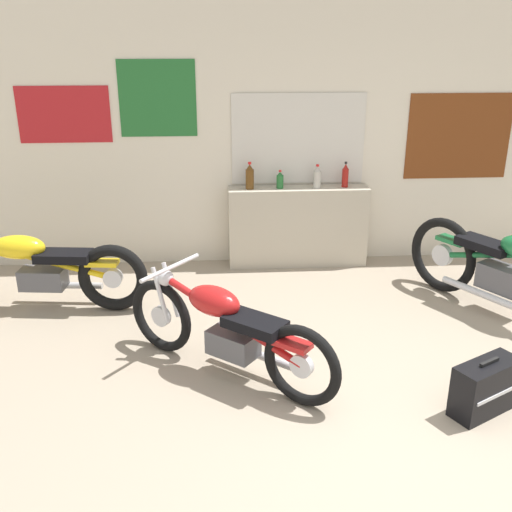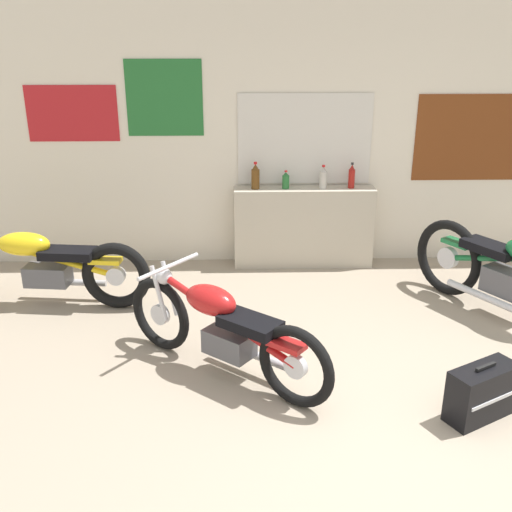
{
  "view_description": "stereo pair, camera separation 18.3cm",
  "coord_description": "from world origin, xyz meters",
  "px_view_note": "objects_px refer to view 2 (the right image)",
  "views": [
    {
      "loc": [
        -1.25,
        -3.03,
        2.52
      ],
      "look_at": [
        -0.95,
        1.6,
        0.7
      ],
      "focal_mm": 42.0,
      "sensor_mm": 36.0,
      "label": 1
    },
    {
      "loc": [
        -1.07,
        -3.04,
        2.52
      ],
      "look_at": [
        -0.95,
        1.6,
        0.7
      ],
      "focal_mm": 42.0,
      "sensor_mm": 36.0,
      "label": 2
    }
  ],
  "objects_px": {
    "motorcycle_red": "(222,328)",
    "motorcycle_yellow": "(40,266)",
    "bottle_center": "(323,178)",
    "hard_case_black": "(482,393)",
    "bottle_right_center": "(352,177)",
    "bottle_leftmost": "(255,177)",
    "bottle_left_center": "(286,180)"
  },
  "relations": [
    {
      "from": "bottle_right_center",
      "to": "hard_case_black",
      "type": "relative_size",
      "value": 0.51
    },
    {
      "from": "bottle_leftmost",
      "to": "bottle_center",
      "type": "bearing_deg",
      "value": -0.59
    },
    {
      "from": "motorcycle_red",
      "to": "hard_case_black",
      "type": "distance_m",
      "value": 1.86
    },
    {
      "from": "bottle_left_center",
      "to": "bottle_right_center",
      "type": "distance_m",
      "value": 0.7
    },
    {
      "from": "bottle_center",
      "to": "hard_case_black",
      "type": "height_order",
      "value": "bottle_center"
    },
    {
      "from": "bottle_right_center",
      "to": "motorcycle_yellow",
      "type": "xyz_separation_m",
      "value": [
        -3.06,
        -0.96,
        -0.6
      ]
    },
    {
      "from": "bottle_left_center",
      "to": "motorcycle_yellow",
      "type": "xyz_separation_m",
      "value": [
        -2.36,
        -0.96,
        -0.56
      ]
    },
    {
      "from": "bottle_center",
      "to": "motorcycle_yellow",
      "type": "distance_m",
      "value": 2.97
    },
    {
      "from": "bottle_left_center",
      "to": "bottle_right_center",
      "type": "height_order",
      "value": "bottle_right_center"
    },
    {
      "from": "bottle_right_center",
      "to": "motorcycle_yellow",
      "type": "relative_size",
      "value": 0.13
    },
    {
      "from": "bottle_leftmost",
      "to": "bottle_left_center",
      "type": "relative_size",
      "value": 1.48
    },
    {
      "from": "bottle_right_center",
      "to": "motorcycle_yellow",
      "type": "distance_m",
      "value": 3.26
    },
    {
      "from": "bottle_center",
      "to": "motorcycle_yellow",
      "type": "height_order",
      "value": "bottle_center"
    },
    {
      "from": "bottle_leftmost",
      "to": "motorcycle_yellow",
      "type": "relative_size",
      "value": 0.14
    },
    {
      "from": "motorcycle_yellow",
      "to": "hard_case_black",
      "type": "distance_m",
      "value": 3.95
    },
    {
      "from": "bottle_left_center",
      "to": "hard_case_black",
      "type": "distance_m",
      "value": 3.11
    },
    {
      "from": "bottle_center",
      "to": "hard_case_black",
      "type": "distance_m",
      "value": 2.98
    },
    {
      "from": "bottle_left_center",
      "to": "motorcycle_red",
      "type": "relative_size",
      "value": 0.12
    },
    {
      "from": "bottle_leftmost",
      "to": "bottle_center",
      "type": "xyz_separation_m",
      "value": [
        0.72,
        -0.01,
        -0.02
      ]
    },
    {
      "from": "bottle_right_center",
      "to": "motorcycle_red",
      "type": "bearing_deg",
      "value": -120.84
    },
    {
      "from": "bottle_left_center",
      "to": "motorcycle_red",
      "type": "height_order",
      "value": "bottle_left_center"
    },
    {
      "from": "hard_case_black",
      "to": "bottle_center",
      "type": "bearing_deg",
      "value": 105.02
    },
    {
      "from": "bottle_left_center",
      "to": "bottle_right_center",
      "type": "relative_size",
      "value": 0.71
    },
    {
      "from": "bottle_leftmost",
      "to": "bottle_center",
      "type": "relative_size",
      "value": 1.14
    },
    {
      "from": "bottle_leftmost",
      "to": "motorcycle_yellow",
      "type": "xyz_separation_m",
      "value": [
        -2.04,
        -0.95,
        -0.6
      ]
    },
    {
      "from": "bottle_leftmost",
      "to": "bottle_left_center",
      "type": "xyz_separation_m",
      "value": [
        0.32,
        0.01,
        -0.04
      ]
    },
    {
      "from": "bottle_right_center",
      "to": "hard_case_black",
      "type": "bearing_deg",
      "value": -81.04
    },
    {
      "from": "bottle_leftmost",
      "to": "motorcycle_red",
      "type": "relative_size",
      "value": 0.18
    },
    {
      "from": "motorcycle_red",
      "to": "motorcycle_yellow",
      "type": "distance_m",
      "value": 2.14
    },
    {
      "from": "bottle_left_center",
      "to": "bottle_center",
      "type": "bearing_deg",
      "value": -2.0
    },
    {
      "from": "motorcycle_red",
      "to": "motorcycle_yellow",
      "type": "bearing_deg",
      "value": 144.39
    },
    {
      "from": "bottle_center",
      "to": "bottle_left_center",
      "type": "bearing_deg",
      "value": 178.0
    }
  ]
}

